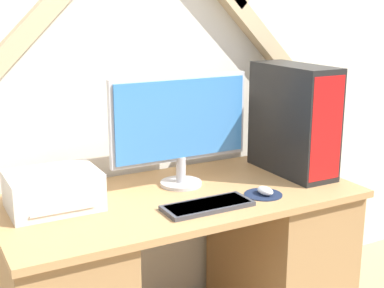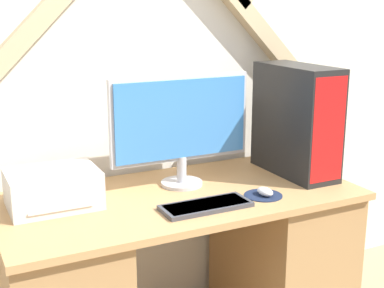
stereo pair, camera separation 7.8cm
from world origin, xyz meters
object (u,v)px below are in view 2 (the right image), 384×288
(printer, at_px, (53,189))
(computer_tower, at_px, (296,120))
(keyboard, at_px, (206,206))
(mouse, at_px, (265,192))
(monitor, at_px, (181,123))

(printer, bearing_deg, computer_tower, -3.25)
(keyboard, bearing_deg, mouse, 2.07)
(printer, bearing_deg, keyboard, -28.06)
(monitor, height_order, printer, monitor)
(computer_tower, bearing_deg, mouse, -145.41)
(monitor, bearing_deg, keyboard, -96.53)
(monitor, distance_m, printer, 0.61)
(keyboard, xyz_separation_m, mouse, (0.29, 0.01, 0.01))
(keyboard, relative_size, printer, 1.03)
(keyboard, distance_m, mouse, 0.29)
(monitor, distance_m, computer_tower, 0.57)
(mouse, distance_m, computer_tower, 0.44)
(monitor, height_order, computer_tower, computer_tower)
(monitor, distance_m, mouse, 0.47)
(monitor, bearing_deg, computer_tower, -8.22)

